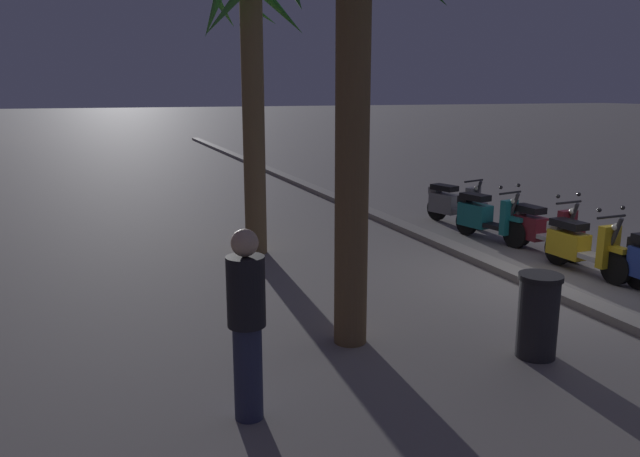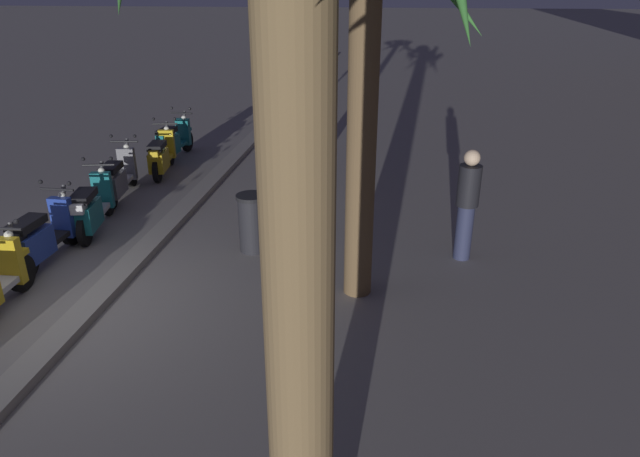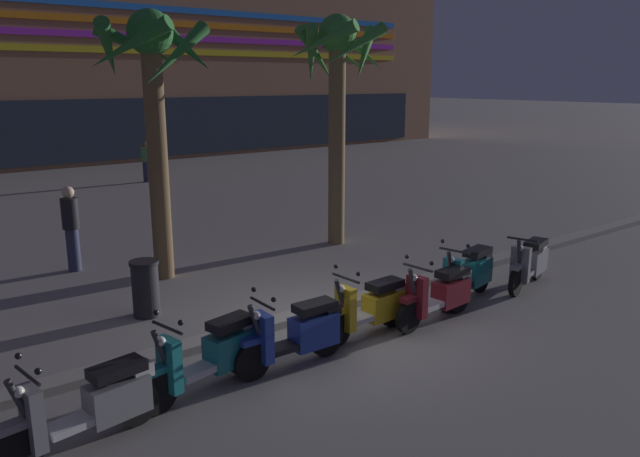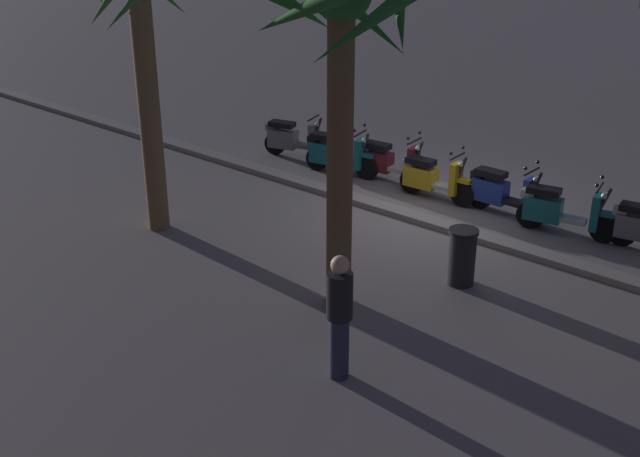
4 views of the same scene
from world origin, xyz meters
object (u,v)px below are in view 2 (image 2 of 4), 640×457
object	(u,v)px
scooter_teal_tail_end	(173,141)
scooter_teal_mid_rear	(92,208)
pedestrian_by_palm_tree	(467,202)
palm_tree_far_corner	(366,6)
scooter_blue_lead_nearest	(42,237)
palm_tree_near_sign	(292,4)
crossing_sign	(274,84)
scooter_grey_mid_front	(118,178)
scooter_yellow_mid_centre	(162,156)
litter_bin	(252,222)

from	to	relation	value
scooter_teal_tail_end	scooter_teal_mid_rear	xyz separation A→B (m)	(4.40, 0.26, 0.00)
scooter_teal_mid_rear	pedestrian_by_palm_tree	xyz separation A→B (m)	(0.15, 6.21, 0.48)
palm_tree_far_corner	pedestrian_by_palm_tree	xyz separation A→B (m)	(-1.26, 1.55, -2.82)
scooter_blue_lead_nearest	palm_tree_near_sign	xyz separation A→B (m)	(4.58, 4.75, 3.45)
scooter_blue_lead_nearest	crossing_sign	bearing A→B (deg)	166.22
scooter_grey_mid_front	scooter_teal_mid_rear	distance (m)	1.64
scooter_teal_tail_end	scooter_grey_mid_front	size ratio (longest dim) A/B	0.99
scooter_yellow_mid_centre	scooter_grey_mid_front	world-z (taller)	same
scooter_teal_mid_rear	pedestrian_by_palm_tree	distance (m)	6.23
scooter_yellow_mid_centre	palm_tree_near_sign	distance (m)	10.77
scooter_yellow_mid_centre	scooter_grey_mid_front	distance (m)	1.64
scooter_blue_lead_nearest	palm_tree_far_corner	world-z (taller)	palm_tree_far_corner
scooter_grey_mid_front	litter_bin	bearing A→B (deg)	59.02
scooter_teal_mid_rear	litter_bin	bearing A→B (deg)	83.72
scooter_teal_mid_rear	palm_tree_far_corner	size ratio (longest dim) A/B	0.36
pedestrian_by_palm_tree	litter_bin	xyz separation A→B (m)	(0.17, -3.32, -0.45)
palm_tree_far_corner	litter_bin	distance (m)	3.87
scooter_yellow_mid_centre	crossing_sign	bearing A→B (deg)	151.24
scooter_teal_mid_rear	litter_bin	world-z (taller)	scooter_teal_mid_rear
crossing_sign	palm_tree_near_sign	world-z (taller)	palm_tree_near_sign
pedestrian_by_palm_tree	palm_tree_far_corner	bearing A→B (deg)	-50.95
scooter_teal_mid_rear	litter_bin	distance (m)	2.91
scooter_blue_lead_nearest	crossing_sign	world-z (taller)	crossing_sign
scooter_grey_mid_front	litter_bin	size ratio (longest dim) A/B	1.92
palm_tree_far_corner	crossing_sign	bearing A→B (deg)	-160.38
scooter_blue_lead_nearest	palm_tree_near_sign	distance (m)	7.45
scooter_grey_mid_front	palm_tree_far_corner	distance (m)	6.69
palm_tree_near_sign	pedestrian_by_palm_tree	distance (m)	6.60
scooter_teal_tail_end	scooter_teal_mid_rear	bearing A→B (deg)	3.40
scooter_yellow_mid_centre	crossing_sign	world-z (taller)	crossing_sign
scooter_blue_lead_nearest	scooter_yellow_mid_centre	bearing A→B (deg)	179.21
scooter_grey_mid_front	crossing_sign	world-z (taller)	crossing_sign
scooter_teal_tail_end	crossing_sign	bearing A→B (deg)	137.45
scooter_yellow_mid_centre	scooter_teal_mid_rear	bearing A→B (deg)	1.43
scooter_blue_lead_nearest	litter_bin	xyz separation A→B (m)	(-0.93, 3.03, 0.03)
litter_bin	palm_tree_near_sign	bearing A→B (deg)	17.36
scooter_grey_mid_front	palm_tree_near_sign	distance (m)	9.56
crossing_sign	palm_tree_far_corner	xyz separation A→B (m)	(8.05, 2.87, 2.24)
scooter_blue_lead_nearest	palm_tree_far_corner	size ratio (longest dim) A/B	0.34
scooter_blue_lead_nearest	pedestrian_by_palm_tree	distance (m)	6.47
scooter_teal_mid_rear	palm_tree_near_sign	distance (m)	8.19
palm_tree_near_sign	pedestrian_by_palm_tree	size ratio (longest dim) A/B	3.00
scooter_grey_mid_front	palm_tree_far_corner	xyz separation A→B (m)	(3.02, 4.98, 3.30)
scooter_teal_tail_end	scooter_yellow_mid_centre	size ratio (longest dim) A/B	1.00
scooter_teal_mid_rear	palm_tree_near_sign	bearing A→B (deg)	38.38
scooter_yellow_mid_centre	litter_bin	xyz separation A→B (m)	(3.55, 2.97, 0.04)
scooter_teal_tail_end	scooter_grey_mid_front	distance (m)	2.80
scooter_yellow_mid_centre	litter_bin	size ratio (longest dim) A/B	1.91
scooter_grey_mid_front	scooter_blue_lead_nearest	xyz separation A→B (m)	(2.85, 0.17, 0.01)
scooter_yellow_mid_centre	scooter_blue_lead_nearest	size ratio (longest dim) A/B	1.04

